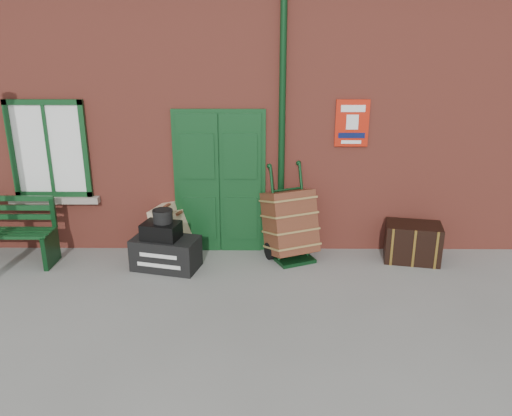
{
  "coord_description": "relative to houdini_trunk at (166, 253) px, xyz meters",
  "views": [
    {
      "loc": [
        0.32,
        -6.0,
        3.21
      ],
      "look_at": [
        0.27,
        0.6,
        1.0
      ],
      "focal_mm": 35.0,
      "sensor_mm": 36.0,
      "label": 1
    }
  ],
  "objects": [
    {
      "name": "ground",
      "position": [
        1.06,
        -0.76,
        -0.24
      ],
      "size": [
        80.0,
        80.0,
        0.0
      ],
      "primitive_type": "plane",
      "color": "gray",
      "rests_on": "ground"
    },
    {
      "name": "station_building",
      "position": [
        1.06,
        2.73,
        1.92
      ],
      "size": [
        10.3,
        4.3,
        4.36
      ],
      "color": "#9D4132",
      "rests_on": "ground"
    },
    {
      "name": "houdini_trunk",
      "position": [
        0.0,
        0.0,
        0.0
      ],
      "size": [
        1.05,
        0.74,
        0.48
      ],
      "primitive_type": "cube",
      "rotation": [
        0.0,
        0.0,
        -0.24
      ],
      "color": "black",
      "rests_on": "ground"
    },
    {
      "name": "strongbox",
      "position": [
        -0.05,
        0.0,
        0.36
      ],
      "size": [
        0.6,
        0.5,
        0.24
      ],
      "primitive_type": "cube",
      "rotation": [
        0.0,
        0.0,
        -0.24
      ],
      "color": "black",
      "rests_on": "houdini_trunk"
    },
    {
      "name": "hatbox",
      "position": [
        -0.02,
        0.03,
        0.57
      ],
      "size": [
        0.35,
        0.35,
        0.19
      ],
      "primitive_type": "cylinder",
      "rotation": [
        0.0,
        0.0,
        -0.24
      ],
      "color": "black",
      "rests_on": "strongbox"
    },
    {
      "name": "suitcase_back",
      "position": [
        -0.06,
        0.49,
        0.17
      ],
      "size": [
        0.51,
        0.65,
        0.82
      ],
      "primitive_type": "cube",
      "rotation": [
        0.0,
        -0.18,
        -0.31
      ],
      "color": "tan",
      "rests_on": "ground"
    },
    {
      "name": "suitcase_front",
      "position": [
        0.12,
        0.49,
        0.11
      ],
      "size": [
        0.53,
        0.6,
        0.71
      ],
      "primitive_type": "cube",
      "rotation": [
        0.0,
        -0.3,
        -0.31
      ],
      "color": "tan",
      "rests_on": "ground"
    },
    {
      "name": "porter_trolley",
      "position": [
        1.85,
        0.41,
        0.32
      ],
      "size": [
        0.94,
        0.97,
        1.44
      ],
      "rotation": [
        0.0,
        0.0,
        0.41
      ],
      "color": "black",
      "rests_on": "ground"
    },
    {
      "name": "dark_trunk",
      "position": [
        3.73,
        0.32,
        0.06
      ],
      "size": [
        0.9,
        0.68,
        0.59
      ],
      "primitive_type": "cube",
      "rotation": [
        0.0,
        0.0,
        -0.2
      ],
      "color": "black",
      "rests_on": "ground"
    }
  ]
}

